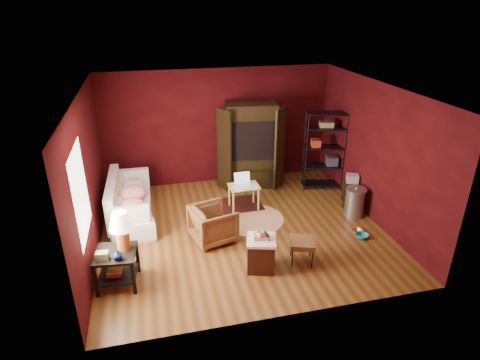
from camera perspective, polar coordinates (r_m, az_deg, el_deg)
The scene contains 18 objects.
room at distance 7.49m, azimuth 0.09°, elevation 2.12°, with size 5.54×5.04×2.84m.
sofa at distance 8.61m, azimuth -15.33°, elevation -2.98°, with size 2.08×0.61×0.81m, color white.
armchair at distance 7.63m, azimuth -3.86°, elevation -6.01°, with size 0.75×0.70×0.77m, color black.
pet_bowl_steel at distance 8.32m, azimuth 16.39°, elevation -6.53°, with size 0.21×0.05×0.21m, color silver.
pet_bowl_turquoise at distance 8.16m, azimuth 17.02°, elevation -7.14°, with size 0.25×0.08×0.25m, color teal.
vase at distance 6.48m, azimuth -17.04°, elevation -10.16°, with size 0.16×0.16×0.16m, color #0C0F3E.
mug at distance 6.66m, azimuth 2.88°, elevation -7.64°, with size 0.11×0.09×0.11m, color #EDE874.
side_table at distance 6.65m, azimuth -16.88°, elevation -8.45°, with size 0.70×0.70×1.25m.
sofa_cushions at distance 8.61m, azimuth -15.65°, elevation -3.00°, with size 0.85×2.02×0.84m.
hamper at distance 6.91m, azimuth 3.00°, elevation -10.32°, with size 0.60×0.60×0.68m.
footstool at distance 7.11m, azimuth 8.85°, elevation -8.87°, with size 0.53×0.53×0.44m.
rug_round at distance 8.48m, azimuth 1.54°, elevation -5.57°, with size 1.56×1.56×0.01m.
rug_oriental at distance 9.02m, azimuth -0.79°, elevation -3.54°, with size 1.22×0.83×0.01m.
laptop_desk at distance 8.69m, azimuth 0.53°, elevation -1.13°, with size 0.66×0.53×0.80m.
tv_armoire at distance 9.60m, azimuth 1.56°, elevation 5.10°, with size 1.60×1.00×2.05m.
wire_shelving at distance 9.69m, azimuth 11.97°, elevation 4.53°, with size 0.99×0.61×1.89m.
small_stand at distance 9.18m, azimuth 15.63°, elevation -0.31°, with size 0.47×0.47×0.73m.
trash_can at distance 8.82m, azimuth 16.01°, elevation -3.04°, with size 0.57×0.57×0.68m.
Camera 1 is at (-1.66, -6.75, 4.24)m, focal length 30.00 mm.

